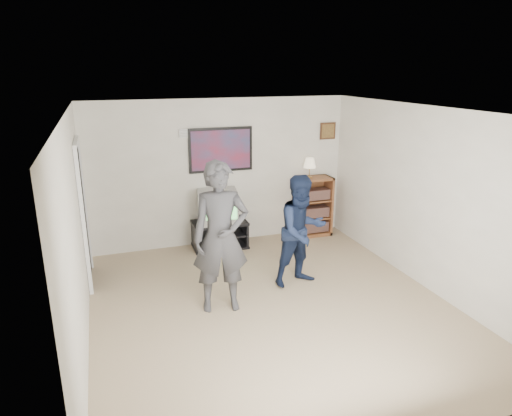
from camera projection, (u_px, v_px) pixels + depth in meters
room_shell at (264, 208)px, 5.87m from camera, size 4.51×5.00×2.51m
media_stand at (220, 234)px, 7.83m from camera, size 0.94×0.54×0.46m
crt_television at (217, 206)px, 7.68m from camera, size 0.74×0.65×0.55m
bookshelf at (313, 206)px, 8.34m from camera, size 0.66×0.38×1.09m
table_lamp at (310, 168)px, 8.12m from camera, size 0.22×0.22×0.36m
person_tall at (221, 238)px, 5.63m from camera, size 0.76×0.56×1.93m
person_short at (302, 231)px, 6.36m from camera, size 0.87×0.74×1.59m
controller_left at (213, 207)px, 5.73m from camera, size 0.04×0.12×0.04m
controller_right at (294, 206)px, 6.47m from camera, size 0.06×0.13×0.04m
poster at (221, 150)px, 7.67m from camera, size 1.10×0.03×0.75m
air_vent at (188, 133)px, 7.42m from camera, size 0.28×0.02×0.14m
small_picture at (328, 131)px, 8.23m from camera, size 0.30×0.03×0.30m
doorway at (83, 215)px, 6.38m from camera, size 0.03×0.85×2.00m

